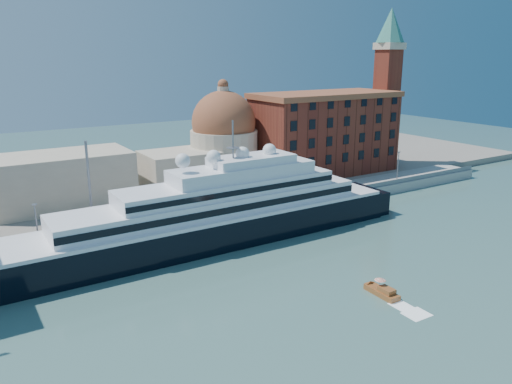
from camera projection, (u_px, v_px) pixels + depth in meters
ground at (279, 287)px, 78.74m from camera, size 400.00×400.00×0.00m
quay at (188, 221)px, 106.14m from camera, size 180.00×10.00×2.50m
land at (127, 182)px, 139.66m from camera, size 260.00×72.00×2.00m
quay_fence at (197, 219)px, 101.98m from camera, size 180.00×0.10×1.20m
superyacht at (193, 223)px, 94.25m from camera, size 92.27×12.79×27.58m
service_barge at (29, 286)px, 77.64m from camera, size 11.94×5.41×2.59m
water_taxi at (383, 291)px, 75.97m from camera, size 2.10×5.96×2.81m
warehouse at (325, 132)px, 144.21m from camera, size 43.00×19.00×23.25m
campanile at (387, 78)px, 152.57m from camera, size 8.40×8.40×47.00m
church at (171, 155)px, 126.21m from camera, size 66.00×18.00×25.50m
lamp_posts at (130, 193)px, 95.94m from camera, size 120.80×2.40×18.00m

